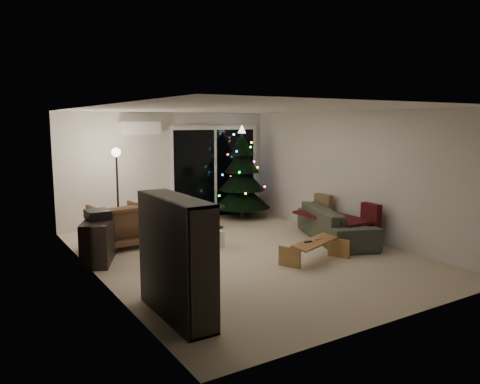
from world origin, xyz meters
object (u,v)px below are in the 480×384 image
object	(u,v)px
bookshelf	(162,260)
coffee_table	(315,251)
sofa	(336,224)
armchair	(118,226)
christmas_tree	(242,172)
media_cabinet	(99,240)

from	to	relation	value
bookshelf	coffee_table	size ratio (longest dim) A/B	1.28
sofa	armchair	bearing A→B (deg)	87.04
armchair	sofa	bearing A→B (deg)	150.32
coffee_table	christmas_tree	bearing A→B (deg)	54.98
christmas_tree	sofa	bearing A→B (deg)	-82.15
bookshelf	media_cabinet	world-z (taller)	bookshelf
bookshelf	sofa	bearing A→B (deg)	30.17
sofa	coffee_table	distance (m)	1.59
armchair	christmas_tree	xyz separation A→B (m)	(3.38, 1.13, 0.70)
armchair	bookshelf	bearing A→B (deg)	75.86
coffee_table	christmas_tree	world-z (taller)	christmas_tree
bookshelf	coffee_table	distance (m)	3.15
bookshelf	media_cabinet	distance (m)	2.75
coffee_table	armchair	bearing A→B (deg)	112.12
armchair	christmas_tree	size ratio (longest dim) A/B	0.40
media_cabinet	sofa	bearing A→B (deg)	10.94
media_cabinet	coffee_table	world-z (taller)	media_cabinet
bookshelf	christmas_tree	xyz separation A→B (m)	(3.91, 4.54, 0.39)
coffee_table	bookshelf	bearing A→B (deg)	173.70
media_cabinet	coffee_table	distance (m)	3.57
bookshelf	coffee_table	bearing A→B (deg)	23.54
bookshelf	christmas_tree	size ratio (longest dim) A/B	0.65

